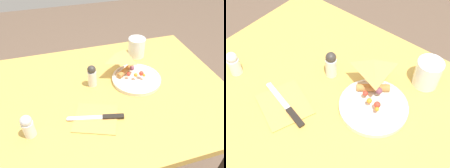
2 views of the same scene
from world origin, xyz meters
TOP-DOWN VIEW (x-y plane):
  - dining_table at (0.00, 0.00)m, footprint 0.99×0.74m
  - plate_pizza at (-0.13, -0.04)m, footprint 0.21×0.21m
  - milk_glass at (-0.20, -0.23)m, footprint 0.08×0.08m
  - napkin_folded at (0.09, 0.13)m, footprint 0.19×0.19m
  - butter_knife at (0.08, 0.13)m, footprint 0.21×0.06m
  - salt_shaker at (0.32, 0.14)m, footprint 0.04×0.04m
  - pepper_shaker at (0.06, -0.06)m, footprint 0.04×0.04m

SIDE VIEW (x-z plane):
  - dining_table at x=0.00m, z-range 0.24..0.95m
  - napkin_folded at x=0.09m, z-range 0.71..0.71m
  - butter_knife at x=0.08m, z-range 0.71..0.72m
  - plate_pizza at x=-0.13m, z-range 0.69..0.75m
  - milk_glass at x=-0.20m, z-range 0.70..0.80m
  - salt_shaker at x=0.32m, z-range 0.71..0.79m
  - pepper_shaker at x=0.06m, z-range 0.71..0.80m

